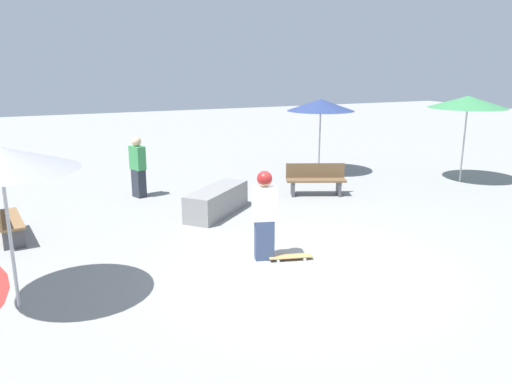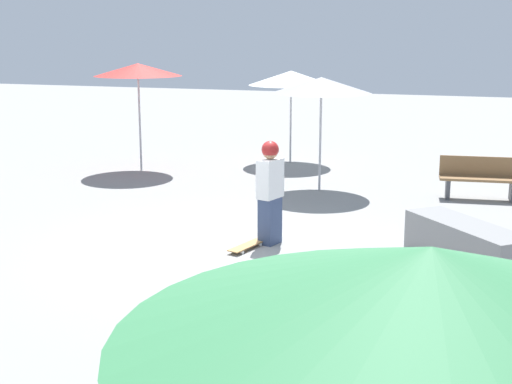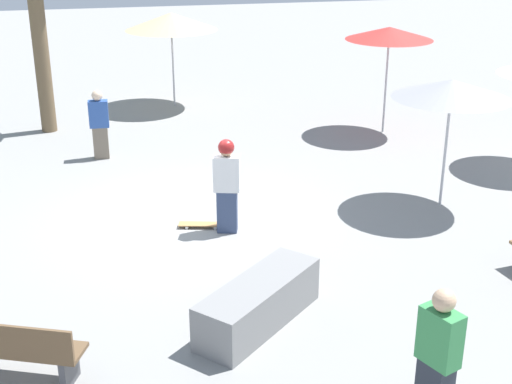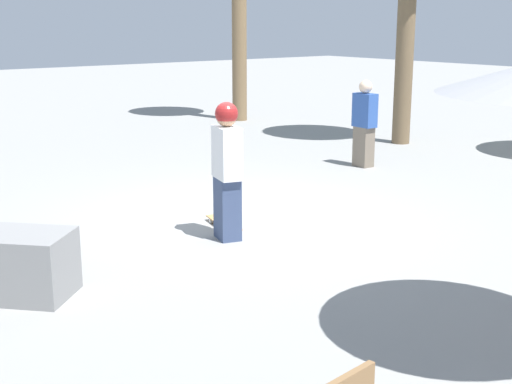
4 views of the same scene
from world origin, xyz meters
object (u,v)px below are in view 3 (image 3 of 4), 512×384
object	(u,v)px
concrete_ledge	(259,303)
bystander_watching	(438,358)
bystander_far	(99,125)
bench_far	(15,350)
skater_main	(227,183)
skateboard	(201,224)
shade_umbrella_tan	(171,21)
shade_umbrella_red	(389,33)
shade_umbrella_grey	(452,89)

from	to	relation	value
concrete_ledge	bystander_watching	bearing A→B (deg)	120.93
bystander_far	bench_far	bearing A→B (deg)	84.26
skater_main	bench_far	size ratio (longest dim) A/B	1.00
skateboard	shade_umbrella_tan	size ratio (longest dim) A/B	0.32
skater_main	shade_umbrella_tan	bearing A→B (deg)	-74.93
skateboard	shade_umbrella_red	bearing A→B (deg)	-124.12
skater_main	bystander_watching	xyz separation A→B (m)	(-1.25, 5.32, -0.08)
skateboard	shade_umbrella_grey	distance (m)	5.01
shade_umbrella_red	bystander_watching	bearing A→B (deg)	70.52
concrete_ledge	shade_umbrella_tan	xyz separation A→B (m)	(-0.25, -11.59, 2.03)
shade_umbrella_red	skater_main	bearing A→B (deg)	45.23
shade_umbrella_tan	shade_umbrella_red	bearing A→B (deg)	142.27
skateboard	bystander_far	xyz separation A→B (m)	(1.60, -4.20, 0.71)
concrete_ledge	shade_umbrella_tan	distance (m)	11.77
bystander_far	skateboard	bearing A→B (deg)	113.38
shade_umbrella_tan	shade_umbrella_grey	world-z (taller)	shade_umbrella_tan
skateboard	bench_far	xyz separation A→B (m)	(2.77, 3.84, 0.37)
bystander_far	shade_umbrella_tan	bearing A→B (deg)	-114.47
shade_umbrella_grey	bystander_watching	world-z (taller)	shade_umbrella_grey
skateboard	bystander_far	bearing A→B (deg)	-54.76
skater_main	shade_umbrella_tan	size ratio (longest dim) A/B	0.64
skateboard	shade_umbrella_grey	xyz separation A→B (m)	(-4.52, 0.00, 2.16)
bystander_watching	shade_umbrella_tan	bearing A→B (deg)	-17.04
concrete_ledge	shade_umbrella_tan	bearing A→B (deg)	-91.22
skateboard	bystander_watching	bearing A→B (deg)	121.10
shade_umbrella_grey	bystander_far	size ratio (longest dim) A/B	1.55
skater_main	shade_umbrella_grey	bearing A→B (deg)	-160.98
bystander_far	concrete_ledge	bearing A→B (deg)	106.69
concrete_ledge	bench_far	world-z (taller)	bench_far
skater_main	skateboard	distance (m)	0.96
shade_umbrella_red	bystander_watching	xyz separation A→B (m)	(3.62, 10.23, -1.62)
shade_umbrella_red	bystander_far	size ratio (longest dim) A/B	1.68
skater_main	shade_umbrella_tan	world-z (taller)	shade_umbrella_tan
shade_umbrella_tan	shade_umbrella_grey	size ratio (longest dim) A/B	1.08
shade_umbrella_red	bystander_far	xyz separation A→B (m)	(6.88, 0.47, -1.66)
skater_main	bench_far	world-z (taller)	skater_main
bystander_watching	skater_main	bearing A→B (deg)	-8.55
shade_umbrella_tan	bystander_watching	distance (m)	14.04
skater_main	bystander_watching	distance (m)	5.47
shade_umbrella_grey	bystander_watching	xyz separation A→B (m)	(2.86, 5.56, -1.41)
concrete_ledge	bystander_watching	world-z (taller)	bystander_watching
skateboard	concrete_ledge	size ratio (longest dim) A/B	0.42
concrete_ledge	skater_main	bearing A→B (deg)	-92.71
bench_far	shade_umbrella_grey	size ratio (longest dim) A/B	0.69
skateboard	shade_umbrella_tan	xyz separation A→B (m)	(-0.52, -8.35, 2.29)
skateboard	shade_umbrella_tan	distance (m)	8.67
skateboard	shade_umbrella_red	world-z (taller)	shade_umbrella_red
skateboard	bystander_far	size ratio (longest dim) A/B	0.53
concrete_ledge	bench_far	bearing A→B (deg)	11.02
skateboard	bench_far	bearing A→B (deg)	68.61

